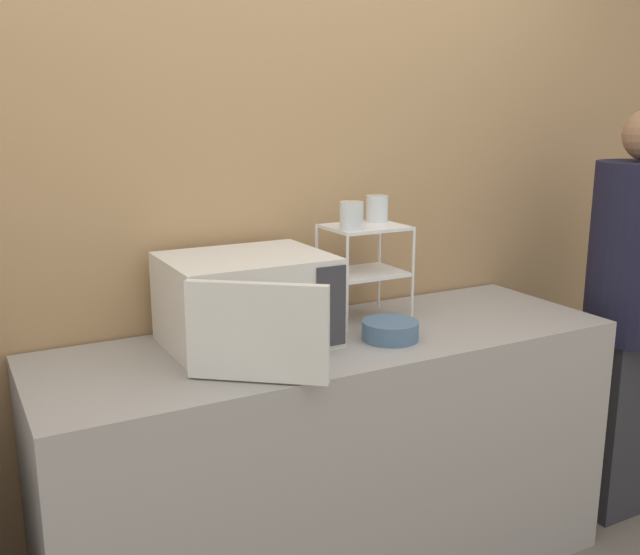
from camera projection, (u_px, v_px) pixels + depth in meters
wall_back at (285, 204)px, 2.58m from camera, size 8.00×0.06×2.60m
counter at (334, 461)px, 2.46m from camera, size 1.95×0.65×0.90m
microwave at (247, 301)px, 2.26m from camera, size 0.53×0.66×0.29m
dish_rack at (365, 252)px, 2.52m from camera, size 0.28×0.23×0.34m
glass_front_left at (351, 216)px, 2.40m from camera, size 0.08×0.08×0.09m
glass_back_right at (377, 208)px, 2.57m from camera, size 0.08×0.08×0.09m
bowl at (390, 331)px, 2.34m from camera, size 0.19×0.19×0.06m
person at (633, 297)px, 2.79m from camera, size 0.37×0.37×1.65m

